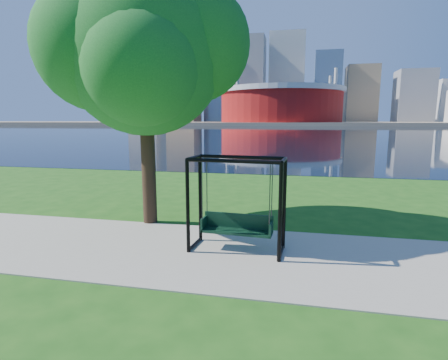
# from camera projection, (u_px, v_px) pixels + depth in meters

# --- Properties ---
(ground) EXTENTS (900.00, 900.00, 0.00)m
(ground) POSITION_uv_depth(u_px,v_px,m) (215.00, 246.00, 8.81)
(ground) COLOR #1E5114
(ground) RESTS_ON ground
(path) EXTENTS (120.00, 4.00, 0.03)m
(path) POSITION_uv_depth(u_px,v_px,m) (210.00, 253.00, 8.33)
(path) COLOR #9E937F
(path) RESTS_ON ground
(river) EXTENTS (900.00, 180.00, 0.02)m
(river) POSITION_uv_depth(u_px,v_px,m) (291.00, 131.00, 107.21)
(river) COLOR black
(river) RESTS_ON ground
(far_bank) EXTENTS (900.00, 228.00, 2.00)m
(far_bank) POSITION_uv_depth(u_px,v_px,m) (296.00, 123.00, 303.83)
(far_bank) COLOR #937F60
(far_bank) RESTS_ON ground
(stadium) EXTENTS (83.00, 83.00, 32.00)m
(stadium) POSITION_uv_depth(u_px,v_px,m) (281.00, 104.00, 235.14)
(stadium) COLOR maroon
(stadium) RESTS_ON far_bank
(skyline) EXTENTS (392.00, 66.00, 96.50)m
(skyline) POSITION_uv_depth(u_px,v_px,m) (293.00, 83.00, 311.74)
(skyline) COLOR gray
(skyline) RESTS_ON far_bank
(swing) EXTENTS (2.30, 1.11, 2.29)m
(swing) POSITION_uv_depth(u_px,v_px,m) (237.00, 206.00, 8.33)
(swing) COLOR black
(swing) RESTS_ON ground
(park_tree) EXTENTS (5.94, 5.36, 7.37)m
(park_tree) POSITION_uv_depth(u_px,v_px,m) (143.00, 51.00, 10.05)
(park_tree) COLOR black
(park_tree) RESTS_ON ground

